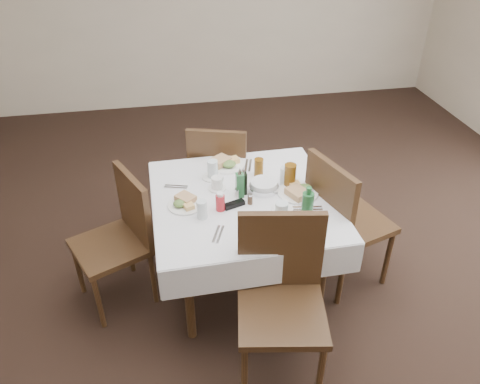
{
  "coord_description": "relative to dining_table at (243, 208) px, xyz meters",
  "views": [
    {
      "loc": [
        -0.73,
        -2.49,
        2.53
      ],
      "look_at": [
        -0.26,
        0.06,
        0.8
      ],
      "focal_mm": 35.0,
      "sensor_mm": 36.0,
      "label": 1
    }
  ],
  "objects": [
    {
      "name": "ground_plane",
      "position": [
        0.24,
        -0.05,
        -0.67
      ],
      "size": [
        7.0,
        7.0,
        0.0
      ],
      "primitive_type": "plane",
      "color": "black"
    },
    {
      "name": "room_shell",
      "position": [
        0.24,
        -0.05,
        1.04
      ],
      "size": [
        6.04,
        7.04,
        2.8
      ],
      "color": "beige",
      "rests_on": "ground"
    },
    {
      "name": "dining_table",
      "position": [
        0.0,
        0.0,
        0.0
      ],
      "size": [
        1.23,
        1.23,
        0.76
      ],
      "color": "#321F11",
      "rests_on": "ground"
    },
    {
      "name": "chair_north",
      "position": [
        -0.06,
        0.71,
        -0.12
      ],
      "size": [
        0.58,
        0.58,
        0.97
      ],
      "color": "#321F11",
      "rests_on": "ground"
    },
    {
      "name": "chair_south",
      "position": [
        0.08,
        -0.7,
        -0.08
      ],
      "size": [
        0.57,
        0.57,
        1.04
      ],
      "color": "#321F11",
      "rests_on": "ground"
    },
    {
      "name": "chair_east",
      "position": [
        0.67,
        -0.11,
        -0.08
      ],
      "size": [
        0.62,
        0.62,
        1.04
      ],
      "color": "#321F11",
      "rests_on": "ground"
    },
    {
      "name": "chair_west",
      "position": [
        -0.83,
        0.05,
        -0.12
      ],
      "size": [
        0.61,
        0.61,
        0.96
      ],
      "color": "#321F11",
      "rests_on": "ground"
    },
    {
      "name": "meal_north",
      "position": [
        -0.05,
        0.43,
        0.11
      ],
      "size": [
        0.28,
        0.28,
        0.06
      ],
      "color": "white",
      "rests_on": "dining_table"
    },
    {
      "name": "meal_south",
      "position": [
        0.02,
        -0.42,
        0.11
      ],
      "size": [
        0.24,
        0.24,
        0.05
      ],
      "color": "white",
      "rests_on": "dining_table"
    },
    {
      "name": "meal_east",
      "position": [
        0.37,
        -0.03,
        0.11
      ],
      "size": [
        0.28,
        0.28,
        0.06
      ],
      "color": "white",
      "rests_on": "dining_table"
    },
    {
      "name": "meal_west",
      "position": [
        -0.39,
        -0.02,
        0.11
      ],
      "size": [
        0.23,
        0.23,
        0.05
      ],
      "color": "white",
      "rests_on": "dining_table"
    },
    {
      "name": "side_plate_a",
      "position": [
        -0.18,
        0.29,
        0.09
      ],
      "size": [
        0.14,
        0.14,
        0.01
      ],
      "color": "white",
      "rests_on": "dining_table"
    },
    {
      "name": "side_plate_b",
      "position": [
        0.22,
        -0.19,
        0.09
      ],
      "size": [
        0.14,
        0.14,
        0.01
      ],
      "color": "white",
      "rests_on": "dining_table"
    },
    {
      "name": "water_n",
      "position": [
        -0.17,
        0.28,
        0.16
      ],
      "size": [
        0.07,
        0.07,
        0.14
      ],
      "color": "silver",
      "rests_on": "dining_table"
    },
    {
      "name": "water_s",
      "position": [
        0.18,
        -0.31,
        0.16
      ],
      "size": [
        0.08,
        0.08,
        0.15
      ],
      "color": "silver",
      "rests_on": "dining_table"
    },
    {
      "name": "water_e",
      "position": [
        0.32,
        0.11,
        0.15
      ],
      "size": [
        0.07,
        0.07,
        0.13
      ],
      "color": "silver",
      "rests_on": "dining_table"
    },
    {
      "name": "water_w",
      "position": [
        -0.3,
        -0.17,
        0.15
      ],
      "size": [
        0.07,
        0.07,
        0.12
      ],
      "color": "silver",
      "rests_on": "dining_table"
    },
    {
      "name": "iced_tea_a",
      "position": [
        0.16,
        0.25,
        0.16
      ],
      "size": [
        0.07,
        0.07,
        0.14
      ],
      "color": "brown",
      "rests_on": "dining_table"
    },
    {
      "name": "iced_tea_b",
      "position": [
        0.34,
        0.08,
        0.17
      ],
      "size": [
        0.08,
        0.08,
        0.17
      ],
      "color": "brown",
      "rests_on": "dining_table"
    },
    {
      "name": "bread_basket",
      "position": [
        0.15,
        0.07,
        0.12
      ],
      "size": [
        0.2,
        0.2,
        0.07
      ],
      "color": "silver",
      "rests_on": "dining_table"
    },
    {
      "name": "oil_cruet_dark",
      "position": [
        0.01,
        0.05,
        0.18
      ],
      "size": [
        0.05,
        0.05,
        0.21
      ],
      "color": "black",
      "rests_on": "dining_table"
    },
    {
      "name": "oil_cruet_green",
      "position": [
        -0.02,
        0.02,
        0.18
      ],
      "size": [
        0.05,
        0.05,
        0.22
      ],
      "color": "#266736",
      "rests_on": "dining_table"
    },
    {
      "name": "ketchup_bottle",
      "position": [
        -0.17,
        -0.11,
        0.15
      ],
      "size": [
        0.06,
        0.06,
        0.13
      ],
      "color": "red",
      "rests_on": "dining_table"
    },
    {
      "name": "salt_shaker",
      "position": [
        -0.04,
        0.01,
        0.12
      ],
      "size": [
        0.03,
        0.03,
        0.07
      ],
      "color": "white",
      "rests_on": "dining_table"
    },
    {
      "name": "pepper_shaker",
      "position": [
        0.03,
        -0.08,
        0.13
      ],
      "size": [
        0.03,
        0.03,
        0.08
      ],
      "color": "#443121",
      "rests_on": "dining_table"
    },
    {
      "name": "coffee_mug",
      "position": [
        -0.16,
        0.14,
        0.13
      ],
      "size": [
        0.12,
        0.12,
        0.09
      ],
      "color": "white",
      "rests_on": "dining_table"
    },
    {
      "name": "sunglasses",
      "position": [
        -0.08,
        -0.09,
        0.1
      ],
      "size": [
        0.15,
        0.09,
        0.03
      ],
      "color": "black",
      "rests_on": "dining_table"
    },
    {
      "name": "green_bottle",
      "position": [
        0.32,
        -0.36,
        0.21
      ],
      "size": [
        0.07,
        0.07,
        0.27
      ],
      "color": "#266736",
      "rests_on": "dining_table"
    },
    {
      "name": "sugar_caddy",
      "position": [
        0.36,
        -0.09,
        0.11
      ],
      "size": [
        0.09,
        0.06,
        0.04
      ],
      "color": "white",
      "rests_on": "dining_table"
    },
    {
      "name": "cutlery_n",
      "position": [
        0.11,
        0.4,
        0.09
      ],
      "size": [
        0.09,
        0.19,
        0.01
      ],
      "color": "silver",
      "rests_on": "dining_table"
    },
    {
      "name": "cutlery_s",
      "position": [
        -0.22,
        -0.36,
        0.09
      ],
      "size": [
        0.1,
        0.17,
        0.01
      ],
      "color": "silver",
      "rests_on": "dining_table"
    },
    {
      "name": "cutlery_e",
      "position": [
        0.38,
        -0.21,
        0.09
      ],
      "size": [
        0.21,
        0.08,
        0.01
      ],
      "color": "silver",
      "rests_on": "dining_table"
    },
    {
      "name": "cutlery_w",
      "position": [
        -0.44,
        0.21,
        0.09
      ],
      "size": [
        0.17,
        0.08,
        0.01
      ],
      "color": "silver",
      "rests_on": "dining_table"
    }
  ]
}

